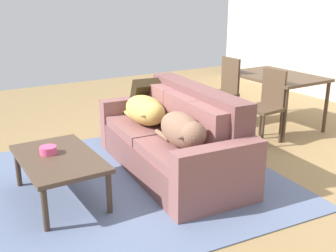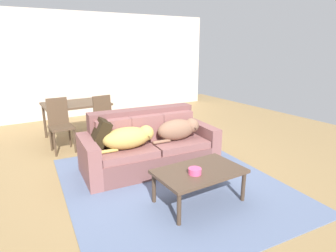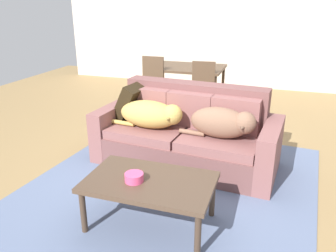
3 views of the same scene
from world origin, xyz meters
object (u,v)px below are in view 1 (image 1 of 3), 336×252
(dog_on_right_cushion, at_px, (183,131))
(throw_pillow_by_left_arm, at_px, (150,97))
(dining_table, at_px, (276,80))
(dining_chair_near_right, at_px, (267,103))
(couch, at_px, (175,140))
(coffee_table, at_px, (59,161))
(dining_chair_near_left, at_px, (224,88))
(bowl_on_coffee_table, at_px, (48,150))
(dog_on_left_cushion, at_px, (146,110))

(dog_on_right_cushion, height_order, throw_pillow_by_left_arm, throw_pillow_by_left_arm)
(dining_table, relative_size, dining_chair_near_right, 1.34)
(couch, bearing_deg, dining_table, 110.63)
(dog_on_right_cushion, xyz_separation_m, coffee_table, (-0.42, -1.07, -0.22))
(dog_on_right_cushion, distance_m, coffee_table, 1.17)
(coffee_table, xyz_separation_m, dining_chair_near_left, (-1.03, 2.75, 0.15))
(bowl_on_coffee_table, bearing_deg, coffee_table, 27.06)
(couch, height_order, dog_on_left_cushion, couch)
(dog_on_right_cushion, xyz_separation_m, bowl_on_coffee_table, (-0.53, -1.13, -0.14))
(dining_chair_near_left, height_order, dining_chair_near_right, dining_chair_near_left)
(couch, distance_m, dining_chair_near_right, 1.51)
(couch, relative_size, dining_chair_near_right, 2.31)
(dog_on_left_cushion, relative_size, dining_chair_near_right, 0.96)
(couch, relative_size, coffee_table, 2.03)
(bowl_on_coffee_table, distance_m, dining_chair_near_left, 2.96)
(dining_chair_near_right, bearing_deg, dog_on_right_cushion, -74.54)
(bowl_on_coffee_table, bearing_deg, dog_on_right_cushion, 64.73)
(bowl_on_coffee_table, relative_size, dining_chair_near_right, 0.17)
(dog_on_left_cushion, bearing_deg, dog_on_right_cushion, 1.29)
(dining_table, bearing_deg, coffee_table, -79.99)
(bowl_on_coffee_table, relative_size, dining_chair_near_left, 0.16)
(dog_on_left_cushion, distance_m, dining_chair_near_left, 1.74)
(throw_pillow_by_left_arm, relative_size, dining_table, 0.37)
(couch, xyz_separation_m, dog_on_left_cushion, (-0.39, -0.14, 0.25))
(dog_on_left_cushion, xyz_separation_m, dining_chair_near_right, (0.22, 1.64, -0.08))
(dog_on_right_cushion, xyz_separation_m, dining_table, (-1.01, 2.24, 0.07))
(throw_pillow_by_left_arm, xyz_separation_m, coffee_table, (0.77, -1.38, -0.26))
(dining_chair_near_right, bearing_deg, dining_chair_near_left, 176.50)
(dog_on_left_cushion, bearing_deg, coffee_table, -65.03)
(throw_pillow_by_left_arm, height_order, dining_chair_near_left, dining_chair_near_left)
(couch, distance_m, dining_table, 2.15)
(bowl_on_coffee_table, bearing_deg, couch, 85.99)
(bowl_on_coffee_table, bearing_deg, dog_on_left_cushion, 103.91)
(couch, xyz_separation_m, dog_on_right_cushion, (0.44, -0.20, 0.27))
(throw_pillow_by_left_arm, bearing_deg, dog_on_right_cushion, -14.57)
(dog_on_right_cushion, bearing_deg, bowl_on_coffee_table, -110.11)
(couch, xyz_separation_m, dining_chair_near_right, (-0.17, 1.49, 0.17))
(dog_on_left_cushion, bearing_deg, throw_pillow_by_left_arm, 150.22)
(couch, distance_m, dining_chair_near_left, 1.81)
(coffee_table, xyz_separation_m, dining_chair_near_right, (-0.19, 2.77, 0.13))
(dining_chair_near_left, bearing_deg, dog_on_right_cushion, -50.14)
(bowl_on_coffee_table, height_order, dining_table, dining_table)
(throw_pillow_by_left_arm, bearing_deg, dining_table, 84.52)
(couch, distance_m, throw_pillow_by_left_arm, 0.82)
(couch, distance_m, dog_on_left_cushion, 0.48)
(dog_on_right_cushion, relative_size, dining_chair_near_left, 0.84)
(dining_table, bearing_deg, dining_chair_near_right, -54.09)
(throw_pillow_by_left_arm, bearing_deg, dining_chair_near_left, 100.90)
(couch, height_order, dining_chair_near_left, dining_chair_near_left)
(throw_pillow_by_left_arm, height_order, coffee_table, throw_pillow_by_left_arm)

